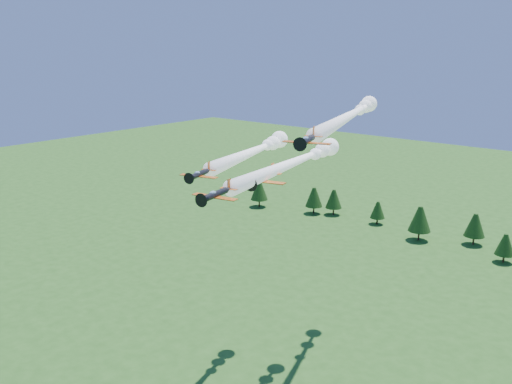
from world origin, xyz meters
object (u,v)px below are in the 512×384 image
Objects in this scene: plane_left at (256,150)px; plane_slot at (262,179)px; plane_lead at (297,161)px; plane_right at (352,114)px.

plane_left is 4.22× the size of plane_slot.
plane_lead is 11.45m from plane_left.
plane_slot is (13.78, -14.96, -1.00)m from plane_left.
plane_left is 20.36m from plane_slot.
plane_left is 0.69× the size of plane_right.
plane_left reaches higher than plane_lead.
plane_right reaches higher than plane_lead.
plane_right reaches higher than plane_slot.
plane_lead reaches higher than plane_slot.
plane_left is (-11.31, 1.72, 0.44)m from plane_lead.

